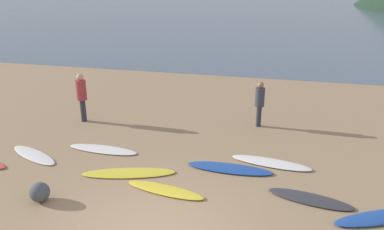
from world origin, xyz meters
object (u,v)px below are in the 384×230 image
beach_rock_near (40,192)px  surfboard_6 (271,163)px  surfboard_1 (34,155)px  surfboard_5 (230,168)px  person_1 (260,101)px  person_0 (82,94)px  surfboard_3 (129,173)px  surfboard_7 (310,199)px  surfboard_2 (103,149)px  surfboard_8 (381,217)px  surfboard_4 (165,190)px

beach_rock_near → surfboard_6: bearing=30.8°
surfboard_1 → surfboard_5: surfboard_5 is taller
person_1 → person_0: bearing=174.1°
surfboard_3 → surfboard_5: surfboard_5 is taller
surfboard_1 → surfboard_7: surfboard_7 is taller
person_0 → surfboard_3: bearing=118.5°
surfboard_2 → surfboard_1: bearing=-153.1°
surfboard_8 → person_0: person_0 is taller
surfboard_4 → surfboard_8: bearing=9.8°
surfboard_1 → beach_rock_near: (1.57, -2.11, 0.21)m
surfboard_3 → person_1: (3.18, 4.26, 0.92)m
surfboard_8 → person_1: (-3.13, 4.91, 0.91)m
surfboard_2 → beach_rock_near: bearing=-92.5°
surfboard_8 → person_1: bearing=96.5°
surfboard_4 → surfboard_6: 3.29m
surfboard_1 → surfboard_2: size_ratio=0.89×
surfboard_5 → surfboard_7: bearing=-25.7°
surfboard_7 → surfboard_8: surfboard_8 is taller
surfboard_3 → person_1: size_ratio=1.57×
beach_rock_near → surfboard_8: bearing=7.8°
person_0 → surfboard_6: bearing=150.9°
surfboard_6 → surfboard_7: size_ratio=1.12×
surfboard_6 → surfboard_8: 3.31m
surfboard_8 → person_1: size_ratio=1.46×
surfboard_2 → surfboard_8: 7.85m
surfboard_8 → surfboard_5: bearing=131.5°
surfboard_2 → person_1: 5.51m
person_1 → surfboard_7: bearing=-84.9°
surfboard_4 → beach_rock_near: size_ratio=4.38×
surfboard_8 → person_1: 5.89m
surfboard_1 → surfboard_5: size_ratio=0.83×
surfboard_3 → surfboard_8: 6.34m
surfboard_4 → surfboard_1: bearing=177.1°
surfboard_1 → surfboard_8: surfboard_8 is taller
surfboard_8 → person_0: size_ratio=1.33×
surfboard_5 → surfboard_6: 1.26m
surfboard_6 → surfboard_7: surfboard_6 is taller
surfboard_3 → surfboard_4: (1.22, -0.63, 0.01)m
surfboard_2 → person_1: size_ratio=1.38×
surfboard_2 → surfboard_8: (7.63, -1.85, 0.01)m
surfboard_4 → surfboard_7: bearing=16.5°
surfboard_3 → surfboard_5: (2.65, 0.87, 0.01)m
surfboard_1 → surfboard_3: 3.19m
surfboard_4 → person_1: 5.34m
surfboard_1 → beach_rock_near: 2.64m
surfboard_3 → surfboard_6: size_ratio=1.10×
surfboard_4 → beach_rock_near: (-2.82, -1.10, 0.20)m
surfboard_2 → surfboard_3: 1.79m
surfboard_2 → person_1: (4.50, 3.05, 0.92)m
surfboard_2 → person_0: size_ratio=1.26×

